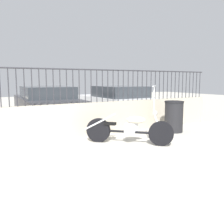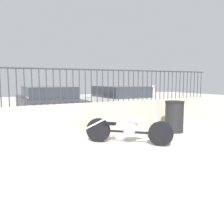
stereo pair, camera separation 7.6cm
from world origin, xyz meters
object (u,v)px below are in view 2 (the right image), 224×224
motorcycle_black (124,128)px  trash_bin (174,117)px  car_white (119,101)px  car_dark_grey (47,104)px

motorcycle_black → trash_bin: motorcycle_black is taller
motorcycle_black → car_white: 4.57m
trash_bin → car_dark_grey: car_dark_grey is taller
motorcycle_black → car_dark_grey: motorcycle_black is taller
motorcycle_black → car_white: size_ratio=0.37×
trash_bin → car_dark_grey: (-2.72, 3.60, 0.21)m
trash_bin → car_white: car_white is taller
car_dark_grey → motorcycle_black: bearing=-165.0°
motorcycle_black → car_white: motorcycle_black is taller
motorcycle_black → car_white: (2.30, 3.94, 0.27)m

